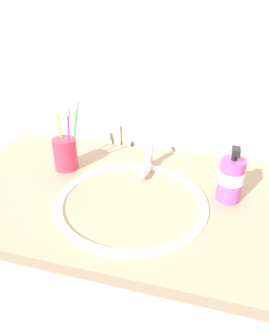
% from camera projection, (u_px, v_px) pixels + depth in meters
% --- Properties ---
extents(tiled_wall_back, '(2.39, 0.04, 2.40)m').
position_uv_depth(tiled_wall_back, '(176.00, 46.00, 0.97)').
color(tiled_wall_back, beige).
rests_on(tiled_wall_back, ground).
extents(vanity_counter, '(1.19, 0.60, 0.85)m').
position_uv_depth(vanity_counter, '(146.00, 296.00, 1.06)').
color(vanity_counter, silver).
rests_on(vanity_counter, ground).
extents(sink_basin, '(0.41, 0.41, 0.10)m').
position_uv_depth(sink_basin, '(132.00, 212.00, 0.85)').
color(sink_basin, white).
rests_on(sink_basin, vanity_counter).
extents(faucet, '(0.02, 0.15, 0.10)m').
position_uv_depth(faucet, '(148.00, 158.00, 0.97)').
color(faucet, silver).
rests_on(faucet, sink_basin).
extents(toothbrush_cup, '(0.07, 0.07, 0.10)m').
position_uv_depth(toothbrush_cup, '(65.00, 154.00, 0.97)').
color(toothbrush_cup, '#D8334C').
rests_on(toothbrush_cup, vanity_counter).
extents(toothbrush_green, '(0.03, 0.05, 0.20)m').
position_uv_depth(toothbrush_green, '(75.00, 130.00, 0.97)').
color(toothbrush_green, green).
rests_on(toothbrush_green, toothbrush_cup).
extents(toothbrush_purple, '(0.04, 0.03, 0.21)m').
position_uv_depth(toothbrush_purple, '(69.00, 135.00, 0.93)').
color(toothbrush_purple, purple).
rests_on(toothbrush_purple, toothbrush_cup).
extents(toothbrush_yellow, '(0.03, 0.04, 0.19)m').
position_uv_depth(toothbrush_yellow, '(60.00, 132.00, 0.96)').
color(toothbrush_yellow, yellow).
rests_on(toothbrush_yellow, toothbrush_cup).
extents(soap_dispenser, '(0.07, 0.07, 0.16)m').
position_uv_depth(soap_dispenser, '(231.00, 179.00, 0.81)').
color(soap_dispenser, '#B24CA5').
rests_on(soap_dispenser, vanity_counter).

